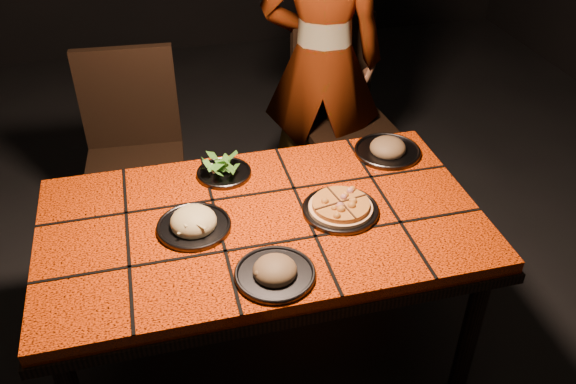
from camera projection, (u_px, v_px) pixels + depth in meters
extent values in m
cube|color=black|center=(266.00, 355.00, 2.67)|extent=(6.00, 7.00, 0.04)
cube|color=#DA3A06|center=(262.00, 223.00, 2.24)|extent=(1.60, 0.90, 0.05)
cube|color=black|center=(262.00, 233.00, 2.26)|extent=(1.62, 0.92, 0.04)
cylinder|color=black|center=(470.00, 334.00, 2.32)|extent=(0.07, 0.07, 0.66)
cylinder|color=black|center=(83.00, 268.00, 2.62)|extent=(0.07, 0.07, 0.66)
cylinder|color=black|center=(395.00, 217.00, 2.90)|extent=(0.07, 0.07, 0.66)
cube|color=black|center=(135.00, 169.00, 2.94)|extent=(0.50, 0.50, 0.04)
cube|color=black|center=(128.00, 98.00, 2.94)|extent=(0.47, 0.08, 0.51)
cylinder|color=black|center=(102.00, 240.00, 2.91)|extent=(0.04, 0.04, 0.48)
cylinder|color=black|center=(182.00, 231.00, 2.96)|extent=(0.04, 0.04, 0.48)
cylinder|color=black|center=(107.00, 194.00, 3.21)|extent=(0.04, 0.04, 0.48)
cylinder|color=black|center=(179.00, 187.00, 3.26)|extent=(0.04, 0.04, 0.48)
cube|color=black|center=(344.00, 125.00, 3.29)|extent=(0.50, 0.50, 0.04)
cube|color=black|center=(332.00, 62.00, 3.29)|extent=(0.47, 0.08, 0.51)
cylinder|color=black|center=(323.00, 189.00, 3.25)|extent=(0.04, 0.04, 0.48)
cylinder|color=black|center=(387.00, 177.00, 3.35)|extent=(0.04, 0.04, 0.48)
cylinder|color=black|center=(300.00, 154.00, 3.54)|extent=(0.04, 0.04, 0.48)
cylinder|color=black|center=(359.00, 143.00, 3.64)|extent=(0.04, 0.04, 0.48)
imported|color=brown|center=(322.00, 61.00, 3.10)|extent=(0.72, 0.57, 1.71)
cylinder|color=#343338|center=(340.00, 211.00, 2.25)|extent=(0.28, 0.28, 0.01)
torus|color=#343338|center=(340.00, 209.00, 2.24)|extent=(0.28, 0.28, 0.01)
cylinder|color=tan|center=(341.00, 208.00, 2.24)|extent=(0.28, 0.28, 0.01)
cylinder|color=orange|center=(341.00, 204.00, 2.23)|extent=(0.25, 0.25, 0.02)
cylinder|color=#343338|center=(194.00, 227.00, 2.17)|extent=(0.26, 0.26, 0.01)
torus|color=#343338|center=(194.00, 225.00, 2.17)|extent=(0.27, 0.27, 0.01)
ellipsoid|color=#D0BA89|center=(193.00, 221.00, 2.16)|extent=(0.16, 0.16, 0.09)
cylinder|color=#343338|center=(224.00, 174.00, 2.45)|extent=(0.22, 0.22, 0.01)
torus|color=#343338|center=(224.00, 172.00, 2.44)|extent=(0.22, 0.22, 0.01)
cylinder|color=#343338|center=(275.00, 275.00, 1.97)|extent=(0.26, 0.26, 0.01)
torus|color=#343338|center=(275.00, 273.00, 1.97)|extent=(0.27, 0.27, 0.01)
ellipsoid|color=brown|center=(275.00, 269.00, 1.96)|extent=(0.16, 0.16, 0.09)
cylinder|color=#343338|center=(387.00, 152.00, 2.58)|extent=(0.28, 0.28, 0.01)
torus|color=#343338|center=(388.00, 150.00, 2.58)|extent=(0.28, 0.28, 0.01)
ellipsoid|color=brown|center=(388.00, 146.00, 2.56)|extent=(0.17, 0.17, 0.09)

